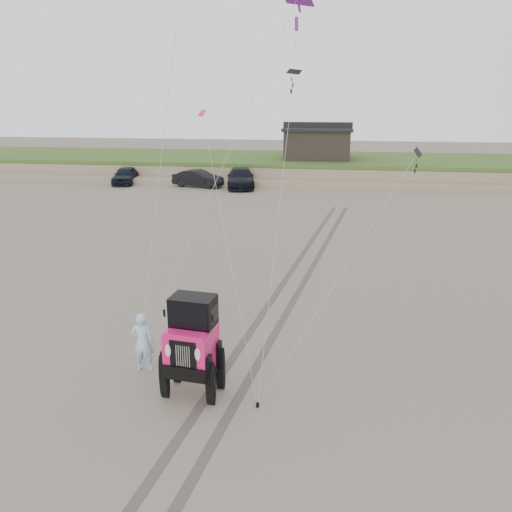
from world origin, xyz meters
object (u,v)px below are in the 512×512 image
at_px(truck_c, 241,178).
at_px(jeep, 192,357).
at_px(cabin, 317,142).
at_px(truck_a, 125,175).
at_px(truck_b, 198,178).
at_px(man, 143,342).

distance_m(truck_c, jeep, 30.94).
bearing_deg(cabin, truck_a, -158.08).
height_order(truck_b, jeep, jeep).
xyz_separation_m(cabin, man, (-3.67, -36.75, -2.38)).
bearing_deg(truck_c, truck_a, 167.38).
height_order(jeep, man, jeep).
relative_size(truck_a, jeep, 0.77).
relative_size(cabin, truck_b, 1.47).
relative_size(truck_a, truck_c, 0.79).
bearing_deg(cabin, jeep, -93.05).
xyz_separation_m(truck_b, jeep, (7.76, -30.37, 0.33)).
bearing_deg(truck_c, cabin, 38.22).
bearing_deg(man, truck_c, -91.05).
bearing_deg(cabin, truck_c, -131.22).
relative_size(jeep, man, 3.26).
distance_m(cabin, truck_a, 17.99).
distance_m(truck_b, jeep, 31.34).
xyz_separation_m(cabin, truck_b, (-9.77, -7.32, -2.52)).
bearing_deg(truck_a, truck_c, -10.81).
xyz_separation_m(truck_c, man, (2.49, -29.73, 0.07)).
xyz_separation_m(truck_a, man, (12.86, -30.10, 0.12)).
bearing_deg(cabin, man, -95.70).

